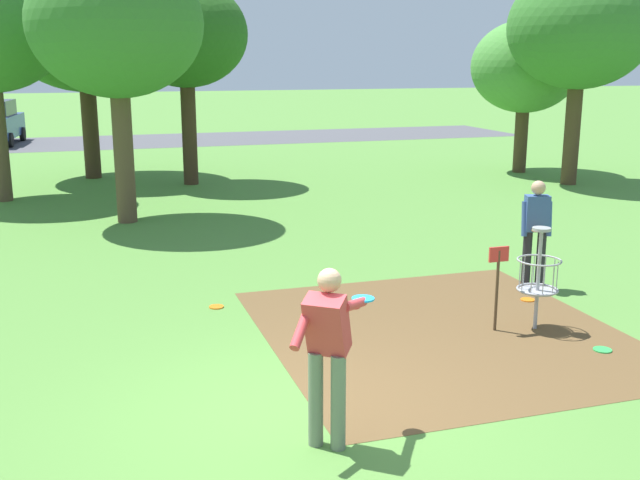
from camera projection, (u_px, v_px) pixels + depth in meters
ground_plane at (302, 416)px, 7.68m from camera, size 160.00×160.00×0.00m
dirt_tee_pad at (441, 332)px, 10.02m from camera, size 4.57×4.96×0.01m
disc_golf_basket at (534, 275)px, 9.97m from camera, size 0.98×0.58×1.39m
player_foreground_watching at (536, 228)px, 11.75m from camera, size 0.50×0.44×1.71m
player_throwing at (328, 347)px, 6.85m from camera, size 1.01×0.74×1.71m
frisbee_by_tee at (528, 300)px, 11.33m from camera, size 0.21×0.21×0.02m
frisbee_mid_grass at (353, 307)px, 11.00m from camera, size 0.20×0.20×0.02m
frisbee_far_left at (216, 307)px, 11.01m from camera, size 0.21×0.21×0.02m
frisbee_scattered_a at (602, 350)px, 9.38m from camera, size 0.23×0.23×0.02m
tree_near_left at (185, 35)px, 20.91m from camera, size 3.45×3.45×5.67m
tree_near_right at (580, 28)px, 20.86m from camera, size 3.98×3.98×6.07m
tree_mid_left at (525, 67)px, 23.43m from camera, size 3.34×3.34×4.72m
tree_mid_right at (116, 25)px, 15.83m from camera, size 3.66×3.66×5.81m
tree_far_left at (83, 21)px, 21.96m from camera, size 4.85×4.85×6.69m
parking_lot_strip at (129, 141)px, 33.14m from camera, size 36.00×6.00×0.01m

